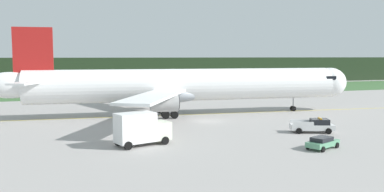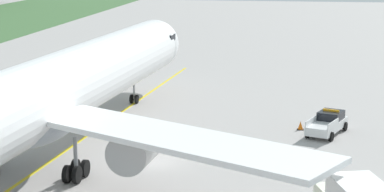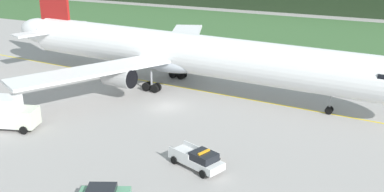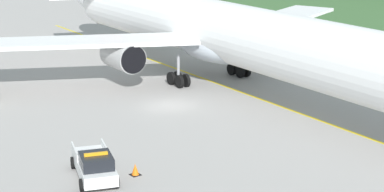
{
  "view_description": "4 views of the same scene",
  "coord_description": "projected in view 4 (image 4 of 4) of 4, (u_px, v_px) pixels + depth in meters",
  "views": [
    {
      "loc": [
        -20.82,
        -56.94,
        9.81
      ],
      "look_at": [
        -0.45,
        5.98,
        3.3
      ],
      "focal_mm": 37.97,
      "sensor_mm": 36.0,
      "label": 1
    },
    {
      "loc": [
        -46.67,
        -10.15,
        15.19
      ],
      "look_at": [
        6.15,
        -1.8,
        3.68
      ],
      "focal_mm": 63.9,
      "sensor_mm": 36.0,
      "label": 2
    },
    {
      "loc": [
        25.09,
        -46.56,
        20.07
      ],
      "look_at": [
        4.65,
        -2.6,
        2.93
      ],
      "focal_mm": 42.56,
      "sensor_mm": 36.0,
      "label": 3
    },
    {
      "loc": [
        43.16,
        -31.09,
        15.64
      ],
      "look_at": [
        5.56,
        -1.97,
        2.37
      ],
      "focal_mm": 62.78,
      "sensor_mm": 36.0,
      "label": 4
    }
  ],
  "objects": [
    {
      "name": "ground",
      "position": [
        170.0,
        105.0,
        55.41
      ],
      "size": [
        320.0,
        320.0,
        0.0
      ],
      "primitive_type": "plane",
      "color": "#9F9B98"
    },
    {
      "name": "taxiway_centerline_main",
      "position": [
        232.0,
        89.0,
        60.5
      ],
      "size": [
        82.02,
        6.55,
        0.01
      ],
      "primitive_type": "cube",
      "rotation": [
        0.0,
        0.0,
        -0.08
      ],
      "color": "yellow",
      "rests_on": "ground"
    },
    {
      "name": "airliner",
      "position": [
        229.0,
        34.0,
        59.59
      ],
      "size": [
        61.43,
        42.68,
        14.19
      ],
      "color": "white",
      "rests_on": "ground"
    },
    {
      "name": "ops_pickup_truck",
      "position": [
        94.0,
        165.0,
        40.07
      ],
      "size": [
        5.8,
        3.76,
        1.94
      ],
      "color": "silver",
      "rests_on": "ground"
    },
    {
      "name": "apron_cone",
      "position": [
        135.0,
        170.0,
        40.8
      ],
      "size": [
        0.58,
        0.58,
        0.73
      ],
      "color": "black",
      "rests_on": "ground"
    }
  ]
}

